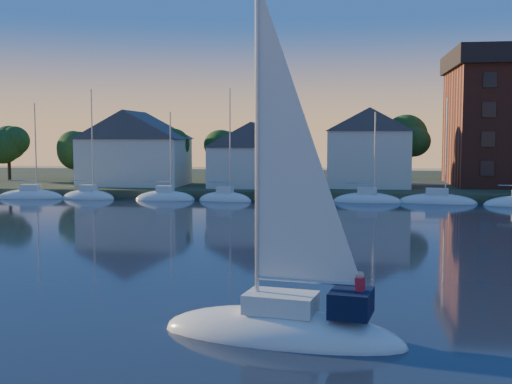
% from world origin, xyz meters
% --- Properties ---
extents(ground, '(260.00, 260.00, 0.00)m').
position_xyz_m(ground, '(0.00, 0.00, 0.00)').
color(ground, black).
rests_on(ground, ground).
extents(shoreline_land, '(160.00, 50.00, 2.00)m').
position_xyz_m(shoreline_land, '(0.00, 75.00, 0.00)').
color(shoreline_land, '#2C3720').
rests_on(shoreline_land, ground).
extents(wooden_dock, '(120.00, 3.00, 1.00)m').
position_xyz_m(wooden_dock, '(0.00, 52.00, 0.00)').
color(wooden_dock, brown).
rests_on(wooden_dock, ground).
extents(clubhouse_west, '(13.65, 9.45, 9.64)m').
position_xyz_m(clubhouse_west, '(-22.00, 58.00, 5.93)').
color(clubhouse_west, beige).
rests_on(clubhouse_west, shoreline_land).
extents(clubhouse_centre, '(11.55, 8.40, 8.08)m').
position_xyz_m(clubhouse_centre, '(-6.00, 57.00, 5.13)').
color(clubhouse_centre, beige).
rests_on(clubhouse_centre, shoreline_land).
extents(clubhouse_east, '(10.50, 8.40, 9.80)m').
position_xyz_m(clubhouse_east, '(8.00, 59.00, 6.00)').
color(clubhouse_east, beige).
rests_on(clubhouse_east, shoreline_land).
extents(tree_line, '(93.40, 5.40, 8.90)m').
position_xyz_m(tree_line, '(2.00, 63.00, 7.18)').
color(tree_line, '#372619').
rests_on(tree_line, shoreline_land).
extents(moored_fleet, '(95.50, 2.40, 12.05)m').
position_xyz_m(moored_fleet, '(4.00, 49.00, 0.10)').
color(moored_fleet, silver).
rests_on(moored_fleet, ground).
extents(hero_sailboat, '(9.48, 4.47, 14.19)m').
position_xyz_m(hero_sailboat, '(3.16, 0.04, 0.59)').
color(hero_sailboat, silver).
rests_on(hero_sailboat, ground).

